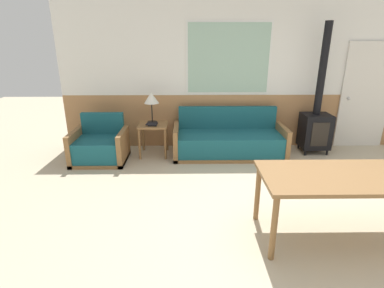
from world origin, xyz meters
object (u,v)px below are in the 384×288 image
at_px(table_lamp, 151,99).
at_px(dining_table, 351,181).
at_px(wood_stove, 316,122).
at_px(side_table, 153,130).
at_px(armchair, 100,147).
at_px(couch, 229,142).

height_order(table_lamp, dining_table, table_lamp).
bearing_deg(wood_stove, table_lamp, -179.72).
bearing_deg(dining_table, side_table, 132.85).
relative_size(armchair, dining_table, 0.50).
xyz_separation_m(side_table, dining_table, (2.29, -2.47, 0.18)).
bearing_deg(table_lamp, armchair, -157.42).
relative_size(side_table, dining_table, 0.32).
distance_m(side_table, wood_stove, 3.00).
distance_m(side_table, table_lamp, 0.55).
height_order(side_table, dining_table, dining_table).
distance_m(couch, dining_table, 2.64).
distance_m(armchair, wood_stove, 3.94).
height_order(dining_table, wood_stove, wood_stove).
bearing_deg(side_table, couch, -0.96).
xyz_separation_m(table_lamp, dining_table, (2.31, -2.56, -0.36)).
height_order(couch, armchair, couch).
height_order(couch, table_lamp, table_lamp).
relative_size(side_table, wood_stove, 0.25).
xyz_separation_m(table_lamp, wood_stove, (3.01, 0.01, -0.43)).
distance_m(side_table, dining_table, 3.37).
bearing_deg(armchair, wood_stove, -6.10).
bearing_deg(dining_table, couch, 110.52).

